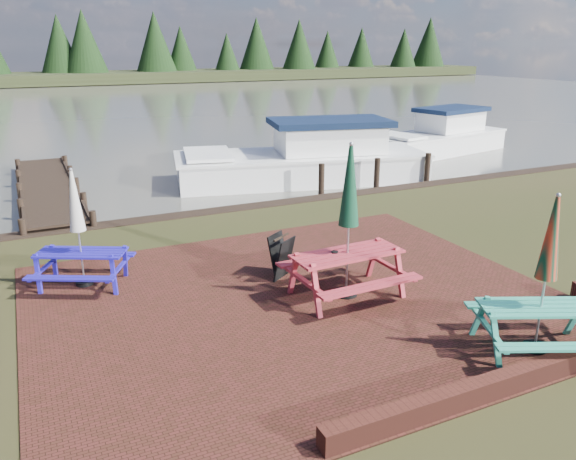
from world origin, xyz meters
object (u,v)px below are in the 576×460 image
Objects in this scene: jetty at (48,188)px; picnic_table_blue at (80,246)px; chalkboard at (281,256)px; picnic_table_teal at (542,299)px; picnic_table_red at (348,246)px; boat_near at (306,161)px; boat_far at (440,138)px.

picnic_table_blue is at bearing -88.70° from jetty.
chalkboard reaches higher than jetty.
picnic_table_blue is at bearing 161.50° from picnic_table_teal.
picnic_table_red is at bearing -3.63° from picnic_table_blue.
picnic_table_teal reaches higher than chalkboard.
picnic_table_red is at bearing 169.80° from boat_near.
picnic_table_blue is (-4.20, 2.51, -0.18)m from picnic_table_red.
picnic_table_teal is at bearing -15.64° from picnic_table_blue.
chalkboard is 0.09× the size of boat_near.
picnic_table_teal is 3.22m from picnic_table_red.
picnic_table_blue is 0.24× the size of jetty.
picnic_table_teal is 1.07× the size of picnic_table_blue.
picnic_table_teal is 7.84m from picnic_table_blue.
boat_near is at bearing 94.30° from boat_far.
boat_near is 1.27× the size of boat_far.
jetty is at bearing 77.49° from chalkboard.
picnic_table_teal is 17.27m from boat_far.
picnic_table_blue is at bearing 147.45° from picnic_table_red.
boat_far is at bearing -60.81° from boat_near.
picnic_table_red is at bearing -96.28° from chalkboard.
picnic_table_teal is 0.34× the size of boat_far.
boat_near is (4.50, 7.74, 0.05)m from chalkboard.
boat_far is at bearing 3.03° from jetty.
picnic_table_red is (-1.55, 2.82, 0.13)m from picnic_table_teal.
jetty is 15.89m from boat_far.
boat_near reaches higher than jetty.
chalkboard is (3.51, -1.22, -0.35)m from picnic_table_blue.
boat_far is at bearing 79.20° from picnic_table_teal.
picnic_table_teal is 0.27× the size of boat_near.
picnic_table_red reaches higher than picnic_table_blue.
chalkboard is (-2.24, 4.11, -0.40)m from picnic_table_teal.
picnic_table_red reaches higher than picnic_table_teal.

